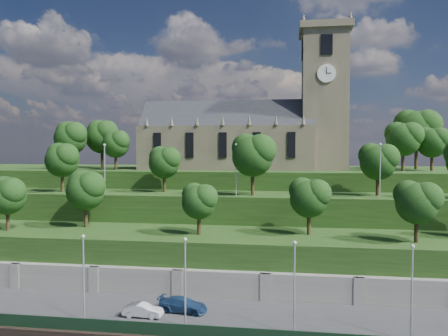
# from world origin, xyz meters

# --- Properties ---
(promenade) EXTENTS (160.00, 12.00, 2.00)m
(promenade) POSITION_xyz_m (0.00, 6.00, 1.00)
(promenade) COLOR #2D2D30
(promenade) RESTS_ON ground
(fence) EXTENTS (160.00, 0.10, 1.20)m
(fence) POSITION_xyz_m (0.00, 0.60, 2.60)
(fence) COLOR black
(fence) RESTS_ON promenade
(retaining_wall) EXTENTS (160.00, 2.10, 5.00)m
(retaining_wall) POSITION_xyz_m (0.00, 11.97, 2.50)
(retaining_wall) COLOR slate
(retaining_wall) RESTS_ON ground
(embankment_lower) EXTENTS (160.00, 12.00, 8.00)m
(embankment_lower) POSITION_xyz_m (0.00, 18.00, 4.00)
(embankment_lower) COLOR #1B3612
(embankment_lower) RESTS_ON ground
(embankment_upper) EXTENTS (160.00, 10.00, 12.00)m
(embankment_upper) POSITION_xyz_m (0.00, 29.00, 6.00)
(embankment_upper) COLOR #1B3612
(embankment_upper) RESTS_ON ground
(hilltop) EXTENTS (160.00, 32.00, 15.00)m
(hilltop) POSITION_xyz_m (0.00, 50.00, 7.50)
(hilltop) COLOR #1B3612
(hilltop) RESTS_ON ground
(church) EXTENTS (38.60, 12.35, 27.60)m
(church) POSITION_xyz_m (0.79, 45.98, 22.52)
(church) COLOR brown
(church) RESTS_ON hilltop
(trees_lower) EXTENTS (64.44, 9.04, 7.88)m
(trees_lower) POSITION_xyz_m (-0.52, 18.08, 12.87)
(trees_lower) COLOR black
(trees_lower) RESTS_ON embankment_lower
(trees_upper) EXTENTS (65.46, 8.48, 9.10)m
(trees_upper) POSITION_xyz_m (3.77, 27.98, 17.53)
(trees_upper) COLOR black
(trees_upper) RESTS_ON embankment_upper
(trees_hilltop) EXTENTS (72.77, 16.25, 11.35)m
(trees_hilltop) POSITION_xyz_m (3.02, 45.76, 21.52)
(trees_hilltop) COLOR black
(trees_hilltop) RESTS_ON hilltop
(lamp_posts_promenade) EXTENTS (60.36, 0.36, 8.56)m
(lamp_posts_promenade) POSITION_xyz_m (-2.00, 2.50, 6.90)
(lamp_posts_promenade) COLOR #B2B2B7
(lamp_posts_promenade) RESTS_ON promenade
(lamp_posts_upper) EXTENTS (40.36, 0.36, 7.57)m
(lamp_posts_upper) POSITION_xyz_m (0.00, 26.00, 16.39)
(lamp_posts_upper) COLOR #B2B2B7
(lamp_posts_upper) RESTS_ON embankment_upper
(car_middle) EXTENTS (4.03, 1.51, 1.32)m
(car_middle) POSITION_xyz_m (-6.87, 4.74, 2.66)
(car_middle) COLOR #AAAAAE
(car_middle) RESTS_ON promenade
(car_right) EXTENTS (5.29, 2.66, 1.47)m
(car_right) POSITION_xyz_m (-3.25, 6.66, 2.74)
(car_right) COLOR navy
(car_right) RESTS_ON promenade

